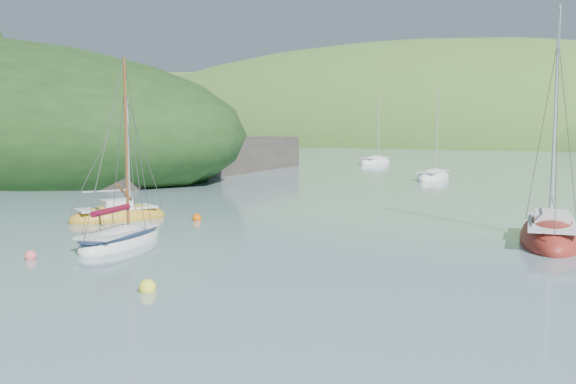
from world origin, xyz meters
The scene contains 7 objects.
ground centered at (0.00, 0.00, 0.00)m, with size 700.00×700.00×0.00m, color gray.
daysailer_white centered at (-5.66, 3.59, 0.20)m, with size 3.29×5.55×8.03m.
sloop_red centered at (8.81, 13.47, 0.21)m, with size 3.85×7.44×10.49m.
sailboat_yellow centered at (-10.97, 8.38, 0.17)m, with size 3.77×5.40×6.67m.
distant_sloop_a centered at (-6.08, 41.01, 0.16)m, with size 2.47×6.32×8.89m.
distant_sloop_c centered at (-20.71, 60.35, 0.17)m, with size 2.75×6.84×9.58m.
mooring_buoys centered at (-0.06, 3.69, 0.12)m, with size 19.95×12.01×0.50m.
Camera 1 is at (13.64, -14.21, 4.72)m, focal length 40.00 mm.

